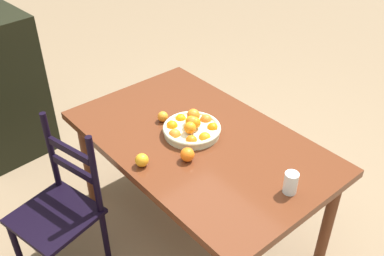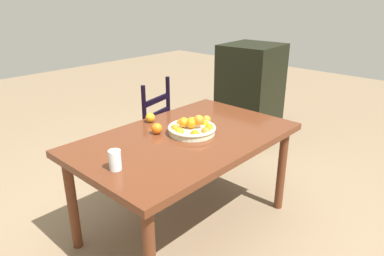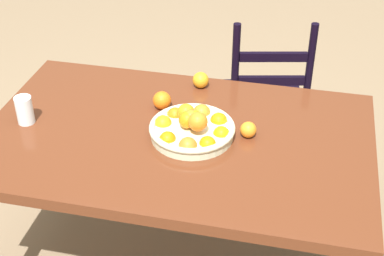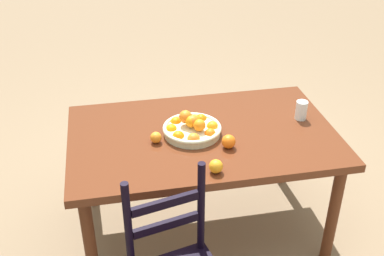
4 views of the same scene
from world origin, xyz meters
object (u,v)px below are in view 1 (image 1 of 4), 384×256
Objects in this scene: fruit_bowl at (192,128)px; drinking_glass at (291,183)px; chair_near_window at (61,211)px; orange_loose_2 at (163,117)px; orange_loose_0 at (142,160)px; orange_loose_1 at (187,155)px; dining_table at (199,149)px.

fruit_bowl is 0.68m from drinking_glass.
chair_near_window reaches higher than orange_loose_2.
orange_loose_0 is at bearing 97.09° from fruit_bowl.
orange_loose_1 is (-0.17, 0.18, -0.00)m from fruit_bowl.
fruit_bowl is at bearing 4.07° from drinking_glass.
chair_near_window is 2.84× the size of fruit_bowl.
orange_loose_1 is (-0.39, -0.60, 0.33)m from chair_near_window.
fruit_bowl reaches higher than orange_loose_2.
orange_loose_1 is at bearing 133.79° from fruit_bowl.
chair_near_window is 15.02× the size of orange_loose_2.
orange_loose_1 is 0.40m from orange_loose_2.
chair_near_window is (0.28, 0.77, -0.21)m from dining_table.
fruit_bowl is 5.28× the size of orange_loose_2.
fruit_bowl is at bearing -1.57° from dining_table.
drinking_glass is (-0.89, -0.82, 0.35)m from chair_near_window.
dining_table is at bearing 178.43° from fruit_bowl.
orange_loose_1 is (-0.12, -0.21, 0.00)m from orange_loose_0.
orange_loose_1 is 0.56m from drinking_glass.
dining_table is 0.30m from orange_loose_2.
drinking_glass is at bearing 29.72° from chair_near_window.
dining_table is at bearing -170.30° from orange_loose_2.
orange_loose_0 is 0.76m from drinking_glass.
dining_table is 4.55× the size of fruit_bowl.
orange_loose_2 is at bearing 76.81° from chair_near_window.
orange_loose_2 is at bearing 9.70° from dining_table.
chair_near_window is at bearing 55.85° from orange_loose_0.
orange_loose_0 is at bearing 34.53° from drinking_glass.
orange_loose_0 is at bearing 42.94° from chair_near_window.
fruit_bowl is at bearing -167.04° from orange_loose_2.
fruit_bowl is 4.38× the size of orange_loose_1.
drinking_glass reaches higher than orange_loose_1.
orange_loose_0 is at bearing 127.80° from orange_loose_2.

